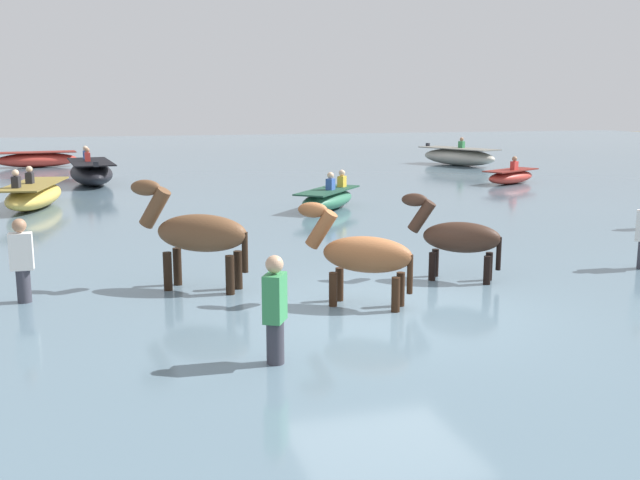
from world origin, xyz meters
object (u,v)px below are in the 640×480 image
(horse_flank_bay, at_px, (197,236))
(boat_mid_channel, at_px, (328,199))
(horse_lead_chestnut, at_px, (362,257))
(boat_far_inshore, at_px, (37,160))
(boat_distant_west, at_px, (459,157))
(person_onlooker_left, at_px, (23,270))
(person_wading_mid, at_px, (275,322))
(boat_far_offshore, at_px, (34,195))
(boat_distant_east, at_px, (91,173))
(boat_near_port, at_px, (511,176))
(horse_trailing_dark_bay, at_px, (457,240))

(horse_flank_bay, bearing_deg, boat_mid_channel, 60.32)
(horse_lead_chestnut, xyz_separation_m, boat_far_inshore, (-6.52, 25.25, -0.37))
(boat_distant_west, height_order, person_onlooker_left, boat_distant_west)
(person_wading_mid, bearing_deg, boat_far_offshore, 105.15)
(boat_distant_east, bearing_deg, boat_distant_west, 12.44)
(boat_distant_west, relative_size, boat_far_inshore, 1.18)
(horse_lead_chestnut, bearing_deg, boat_mid_channel, 76.38)
(boat_near_port, bearing_deg, person_wading_mid, -127.73)
(boat_mid_channel, relative_size, person_onlooker_left, 1.64)
(boat_distant_east, relative_size, boat_near_port, 1.61)
(boat_mid_channel, bearing_deg, boat_near_port, 27.84)
(boat_distant_west, xyz_separation_m, boat_distant_east, (-16.04, -3.54, 0.01))
(boat_far_offshore, height_order, person_onlooker_left, person_onlooker_left)
(horse_flank_bay, relative_size, boat_near_port, 0.80)
(horse_lead_chestnut, bearing_deg, horse_trailing_dark_bay, 27.44)
(horse_trailing_dark_bay, bearing_deg, boat_near_port, 56.42)
(boat_distant_west, distance_m, boat_distant_east, 16.42)
(horse_trailing_dark_bay, xyz_separation_m, boat_far_inshore, (-8.52, 24.21, -0.33))
(boat_far_inshore, bearing_deg, horse_flank_bay, -79.53)
(horse_trailing_dark_bay, height_order, boat_mid_channel, horse_trailing_dark_bay)
(boat_near_port, height_order, boat_far_inshore, boat_near_port)
(boat_near_port, bearing_deg, horse_trailing_dark_bay, -123.58)
(boat_far_inshore, height_order, person_onlooker_left, person_onlooker_left)
(horse_lead_chestnut, height_order, person_wading_mid, horse_lead_chestnut)
(boat_distant_east, relative_size, boat_mid_channel, 1.57)
(boat_distant_west, height_order, person_wading_mid, boat_distant_west)
(horse_trailing_dark_bay, xyz_separation_m, person_wading_mid, (-3.70, -3.01, -0.20))
(boat_near_port, xyz_separation_m, person_wading_mid, (-12.03, -15.55, 0.22))
(horse_trailing_dark_bay, xyz_separation_m, boat_distant_east, (-6.05, 16.47, -0.26))
(horse_flank_bay, height_order, person_wading_mid, horse_flank_bay)
(boat_distant_west, relative_size, boat_distant_east, 1.00)
(horse_flank_bay, height_order, boat_far_inshore, horse_flank_bay)
(horse_trailing_dark_bay, xyz_separation_m, boat_near_port, (8.33, 12.54, -0.41))
(horse_flank_bay, relative_size, person_wading_mid, 1.28)
(boat_mid_channel, height_order, person_onlooker_left, person_onlooker_left)
(horse_lead_chestnut, xyz_separation_m, boat_distant_east, (-4.05, 17.50, -0.30))
(horse_flank_bay, distance_m, boat_far_inshore, 24.07)
(horse_trailing_dark_bay, relative_size, boat_distant_west, 0.43)
(boat_far_inshore, bearing_deg, boat_near_port, -34.71)
(boat_near_port, relative_size, person_wading_mid, 1.60)
(boat_far_offshore, relative_size, person_onlooker_left, 2.40)
(boat_far_inshore, height_order, boat_mid_channel, boat_mid_channel)
(boat_far_offshore, relative_size, boat_near_port, 1.49)
(boat_mid_channel, bearing_deg, boat_distant_east, 127.63)
(boat_near_port, bearing_deg, horse_lead_chestnut, -127.25)
(boat_distant_west, bearing_deg, horse_trailing_dark_bay, -116.54)
(horse_lead_chestnut, xyz_separation_m, horse_flank_bay, (-2.15, 1.59, 0.13))
(boat_far_inshore, xyz_separation_m, person_wading_mid, (4.81, -27.22, 0.14))
(boat_far_inshore, bearing_deg, boat_distant_east, -72.33)
(boat_mid_channel, distance_m, person_onlooker_left, 10.44)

